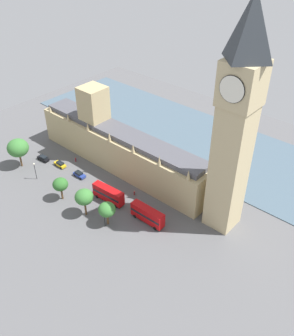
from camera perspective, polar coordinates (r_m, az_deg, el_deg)
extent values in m
plane|color=#565659|center=(125.44, -4.46, -0.13)|extent=(137.28, 137.28, 0.00)
cube|color=#475B6B|center=(146.36, 4.74, 5.54)|extent=(40.32, 123.55, 0.25)
cube|color=tan|center=(123.15, -3.93, 2.61)|extent=(10.71, 67.28, 12.31)
cube|color=tan|center=(127.71, -7.94, 6.96)|extent=(7.80, 7.80, 25.14)
cube|color=#4C4C54|center=(119.54, -4.06, 5.41)|extent=(8.14, 64.58, 1.60)
cone|color=tan|center=(137.87, -14.63, 8.72)|extent=(1.20, 1.20, 2.10)
cone|color=tan|center=(130.27, -12.00, 7.59)|extent=(1.20, 1.20, 2.47)
cone|color=tan|center=(123.06, -9.07, 6.27)|extent=(1.20, 1.20, 2.73)
cone|color=tan|center=(116.25, -5.80, 4.80)|extent=(1.20, 1.20, 3.05)
cone|color=tan|center=(110.09, -2.16, 3.01)|extent=(1.20, 1.20, 2.87)
cone|color=tan|center=(104.42, 1.88, 1.12)|extent=(1.20, 1.20, 3.12)
cone|color=tan|center=(99.55, 6.35, -1.06)|extent=(1.20, 1.20, 3.07)
cube|color=tan|center=(96.22, 12.42, -0.25)|extent=(7.72, 7.72, 35.75)
cube|color=tan|center=(85.26, 14.39, 12.46)|extent=(8.49, 8.49, 10.36)
cylinder|color=silver|center=(81.63, 12.85, 11.65)|extent=(0.25, 5.87, 5.87)
torus|color=black|center=(81.63, 12.85, 11.65)|extent=(0.24, 6.11, 6.11)
cylinder|color=silver|center=(87.15, 11.84, 13.32)|extent=(5.87, 0.25, 5.87)
torus|color=black|center=(87.15, 11.84, 13.32)|extent=(6.11, 0.24, 6.11)
pyramid|color=#2D3338|center=(81.52, 15.71, 20.35)|extent=(8.49, 8.49, 14.04)
cube|color=black|center=(133.84, -15.59, 1.41)|extent=(2.20, 4.73, 0.75)
cube|color=black|center=(133.31, -15.58, 1.63)|extent=(1.74, 2.69, 0.65)
cylinder|color=black|center=(134.67, -16.24, 1.32)|extent=(0.31, 0.70, 0.68)
cylinder|color=black|center=(135.46, -15.71, 1.64)|extent=(0.31, 0.70, 0.68)
cylinder|color=black|center=(132.63, -15.43, 0.91)|extent=(0.31, 0.70, 0.68)
cylinder|color=black|center=(133.44, -14.90, 1.23)|extent=(0.31, 0.70, 0.68)
cube|color=gold|center=(129.33, -13.17, 0.53)|extent=(1.74, 4.71, 0.75)
cube|color=black|center=(128.78, -13.14, 0.75)|extent=(1.46, 2.64, 0.65)
cylinder|color=black|center=(130.25, -13.82, 0.50)|extent=(0.25, 0.68, 0.68)
cylinder|color=black|center=(130.95, -13.27, 0.79)|extent=(0.25, 0.68, 0.68)
cylinder|color=black|center=(128.14, -13.01, -0.01)|extent=(0.25, 0.68, 0.68)
cylinder|color=black|center=(128.84, -12.47, 0.29)|extent=(0.25, 0.68, 0.68)
cube|color=navy|center=(123.08, -10.30, -1.04)|extent=(1.87, 4.48, 0.75)
cube|color=black|center=(122.82, -10.40, -0.74)|extent=(1.56, 2.52, 0.65)
cylinder|color=black|center=(122.78, -9.55, -1.27)|extent=(0.26, 0.68, 0.68)
cylinder|color=black|center=(121.97, -10.14, -1.62)|extent=(0.26, 0.68, 0.68)
cylinder|color=black|center=(124.64, -10.42, -0.75)|extent=(0.26, 0.68, 0.68)
cylinder|color=black|center=(123.84, -11.00, -1.09)|extent=(0.26, 0.68, 0.68)
cube|color=#B20C0F|center=(110.94, -5.92, -3.95)|extent=(3.24, 10.65, 4.20)
cube|color=black|center=(110.89, -5.92, -3.92)|extent=(3.27, 10.26, 0.70)
cylinder|color=black|center=(110.97, -4.05, -5.23)|extent=(0.43, 1.12, 1.10)
cylinder|color=black|center=(109.70, -4.83, -5.85)|extent=(0.43, 1.12, 1.10)
cylinder|color=black|center=(114.93, -6.83, -3.76)|extent=(0.43, 1.12, 1.10)
cylinder|color=black|center=(113.70, -7.62, -4.34)|extent=(0.43, 1.12, 1.10)
cube|color=#B20C0F|center=(103.58, 0.08, -7.11)|extent=(2.64, 10.53, 4.20)
cube|color=black|center=(103.53, 0.08, -7.08)|extent=(2.70, 10.13, 0.70)
cylinder|color=black|center=(103.98, 2.06, -8.53)|extent=(0.36, 1.10, 1.10)
cylinder|color=black|center=(102.68, 1.24, -9.20)|extent=(0.36, 1.10, 1.10)
cylinder|color=black|center=(107.43, -1.02, -6.76)|extent=(0.36, 1.10, 1.10)
cylinder|color=black|center=(106.18, -1.84, -7.39)|extent=(0.36, 1.10, 1.10)
cylinder|color=maroon|center=(113.82, -1.94, -3.86)|extent=(0.54, 0.54, 1.33)
sphere|color=tan|center=(113.32, -1.95, -3.55)|extent=(0.26, 0.26, 0.26)
cube|color=#336B60|center=(113.59, -1.86, -3.91)|extent=(0.32, 0.17, 0.24)
cylinder|color=maroon|center=(130.71, -10.86, 1.26)|extent=(0.45, 0.45, 1.36)
sphere|color=#8C6647|center=(130.26, -10.90, 1.55)|extent=(0.26, 0.26, 0.26)
cube|color=navy|center=(130.48, -10.79, 1.23)|extent=(0.31, 0.10, 0.24)
cylinder|color=brown|center=(114.52, -12.88, -3.86)|extent=(0.56, 0.56, 3.71)
ellipsoid|color=#2D6628|center=(112.35, -13.11, -2.45)|extent=(4.57, 4.57, 3.89)
cylinder|color=brown|center=(104.07, -6.03, -7.78)|extent=(0.56, 0.56, 3.51)
ellipsoid|color=#387533|center=(101.70, -6.15, -6.33)|extent=(4.76, 4.76, 4.05)
cylinder|color=brown|center=(107.54, -9.39, -6.11)|extent=(0.56, 0.56, 4.43)
ellipsoid|color=#387533|center=(104.85, -9.61, -4.39)|extent=(5.23, 5.23, 4.45)
cylinder|color=brown|center=(132.17, -18.74, 1.13)|extent=(0.56, 0.56, 4.62)
ellipsoid|color=#387533|center=(129.61, -19.15, 2.93)|extent=(7.02, 7.02, 5.97)
cylinder|color=black|center=(124.10, -16.69, -0.57)|extent=(0.18, 0.18, 5.61)
sphere|color=#F2EAC6|center=(122.39, -16.93, 0.60)|extent=(0.56, 0.56, 0.56)
cylinder|color=black|center=(102.95, -6.53, -7.70)|extent=(0.18, 0.18, 5.36)
sphere|color=#F2EAC6|center=(100.96, -6.64, -6.47)|extent=(0.56, 0.56, 0.56)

